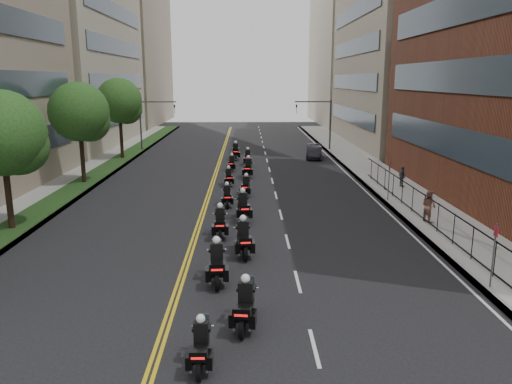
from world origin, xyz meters
TOP-DOWN VIEW (x-y plane):
  - ground at (0.00, 0.00)m, footprint 160.00×160.00m
  - sidewalk_right at (12.00, 25.00)m, footprint 4.00×90.00m
  - sidewalk_left at (-12.00, 25.00)m, footprint 4.00×90.00m
  - grass_strip at (-11.20, 25.00)m, footprint 2.00×90.00m
  - building_right_tan at (21.48, 48.00)m, footprint 15.11×28.00m
  - building_right_far at (21.50, 78.00)m, footprint 15.00×28.00m
  - building_left_far at (-22.00, 78.00)m, footprint 16.00×28.00m
  - iron_fence at (11.00, 12.00)m, footprint 0.05×28.00m
  - street_trees at (-11.05, 18.61)m, footprint 4.40×38.40m
  - traffic_signal_right at (9.54, 42.00)m, footprint 4.09×0.20m
  - traffic_signal_left at (-9.54, 42.00)m, footprint 4.09×0.20m
  - motorcycle_0 at (-0.09, -0.92)m, footprint 0.47×2.05m
  - motorcycle_1 at (1.12, 1.35)m, footprint 0.70×2.38m
  - motorcycle_2 at (0.01, 4.98)m, footprint 0.64×2.53m
  - motorcycle_3 at (1.03, 8.09)m, footprint 0.71×2.52m
  - motorcycle_4 at (-0.16, 10.78)m, footprint 0.56×2.39m
  - motorcycle_5 at (0.98, 13.77)m, footprint 0.73×2.52m
  - motorcycle_6 at (-0.05, 17.01)m, footprint 0.54×2.12m
  - motorcycle_7 at (1.14, 19.81)m, footprint 0.62×2.15m
  - motorcycle_8 at (-0.16, 23.21)m, footprint 0.57×2.07m
  - motorcycle_9 at (1.32, 26.47)m, footprint 0.67×2.44m
  - motorcycle_10 at (-0.11, 29.37)m, footprint 0.54×2.11m
  - motorcycle_11 at (1.29, 32.44)m, footprint 0.52×2.27m
  - motorcycle_12 at (0.09, 35.68)m, footprint 0.59×2.55m
  - parked_sedan at (8.00, 36.36)m, footprint 2.05×4.45m
  - pedestrian_b at (11.20, 12.89)m, footprint 0.94×1.05m
  - pedestrian_c at (12.51, 21.98)m, footprint 0.54×0.93m

SIDE VIEW (x-z plane):
  - ground at x=0.00m, z-range 0.00..0.00m
  - sidewalk_right at x=12.00m, z-range 0.00..0.15m
  - sidewalk_left at x=-12.00m, z-range 0.00..0.15m
  - grass_strip at x=-11.20m, z-range 0.15..0.19m
  - motorcycle_0 at x=-0.09m, z-range -0.16..1.36m
  - motorcycle_8 at x=-0.16m, z-range -0.16..1.36m
  - motorcycle_10 at x=-0.11m, z-range -0.16..1.40m
  - motorcycle_6 at x=-0.05m, z-range -0.16..1.40m
  - motorcycle_7 at x=1.14m, z-range -0.17..1.42m
  - motorcycle_11 at x=1.29m, z-range -0.18..1.50m
  - motorcycle_1 at x=1.12m, z-range -0.18..1.57m
  - motorcycle_4 at x=-0.16m, z-range -0.18..1.58m
  - parked_sedan at x=8.00m, z-range 0.00..1.41m
  - motorcycle_9 at x=1.32m, z-range -0.19..1.61m
  - motorcycle_3 at x=1.03m, z-range -0.20..1.67m
  - motorcycle_2 at x=0.01m, z-range -0.20..1.67m
  - motorcycle_5 at x=0.98m, z-range -0.20..1.67m
  - motorcycle_12 at x=0.09m, z-range -0.20..1.68m
  - pedestrian_c at x=12.51m, z-range 0.15..1.63m
  - iron_fence at x=11.00m, z-range 0.15..1.65m
  - pedestrian_b at x=11.20m, z-range 0.15..1.93m
  - traffic_signal_right at x=9.54m, z-range 0.90..6.50m
  - traffic_signal_left at x=-9.54m, z-range 0.90..6.50m
  - street_trees at x=-11.05m, z-range 1.14..9.12m
  - building_right_far at x=21.50m, z-range 0.00..26.00m
  - building_left_far at x=-22.00m, z-range 0.00..26.00m
  - building_right_tan at x=21.48m, z-range 0.00..30.00m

